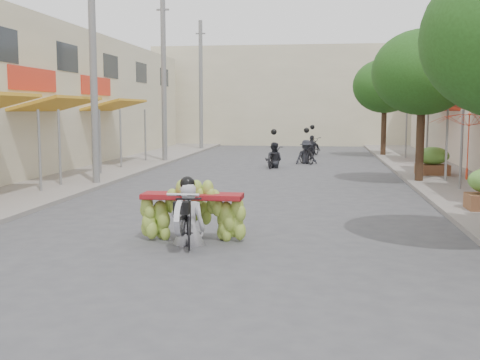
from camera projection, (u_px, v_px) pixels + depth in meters
The scene contains 16 objects.
ground at pixel (158, 312), 7.61m from camera, with size 120.00×120.00×0.00m, color #4B4B4F.
sidewalk_left at pixel (85, 174), 23.29m from camera, with size 4.00×60.00×0.12m, color gray.
sidewalk_right at pixel (460, 180), 21.46m from camera, with size 4.00×60.00×0.12m, color gray.
far_building at pixel (293, 97), 44.62m from camera, with size 20.00×6.00×7.00m, color beige.
utility_pole_mid at pixel (93, 64), 19.66m from camera, with size 0.60×0.24×8.00m.
utility_pole_far at pixel (164, 78), 28.52m from camera, with size 0.60×0.24×8.00m.
utility_pole_back at pixel (201, 86), 37.38m from camera, with size 0.60×0.24×8.00m.
street_tree_mid at pixel (422, 73), 20.25m from camera, with size 3.40×3.40×5.25m.
street_tree_far at pixel (385, 86), 32.06m from camera, with size 3.40×3.40×5.25m.
produce_crate_far at pixel (433, 159), 22.47m from camera, with size 1.20×0.88×1.16m.
banana_motorbike at pixel (190, 205), 11.46m from camera, with size 2.20×1.87×2.22m.
market_umbrella at pixel (471, 110), 16.02m from camera, with size 2.55×2.55×1.89m.
pedestrian at pixel (430, 150), 23.22m from camera, with size 1.02×0.84×1.78m.
bg_motorbike_a at pixel (274, 151), 26.28m from camera, with size 0.89×1.70×1.95m.
bg_motorbike_b at pixel (306, 146), 28.20m from camera, with size 1.19×1.60×1.95m.
bg_motorbike_c at pixel (312, 142), 33.31m from camera, with size 1.24×1.89×1.95m.
Camera 1 is at (2.00, -7.16, 2.55)m, focal length 45.00 mm.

